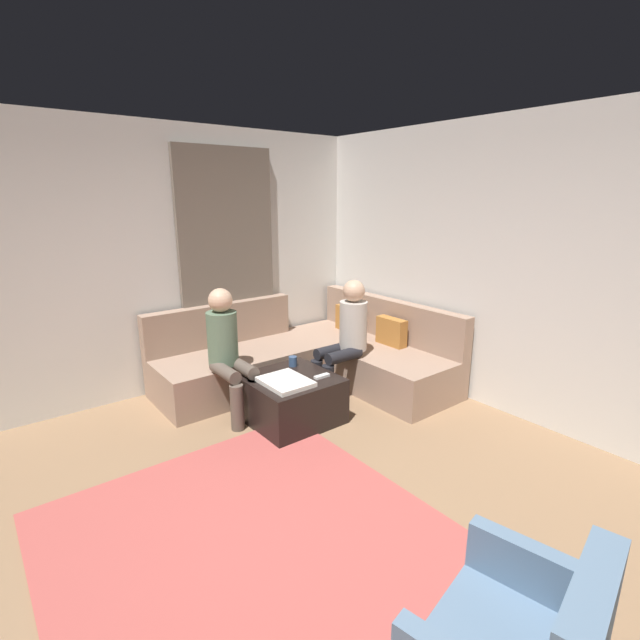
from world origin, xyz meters
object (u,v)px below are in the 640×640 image
object	(u,v)px
sectional_couch	(312,358)
person_on_couch_side	(228,348)
coffee_mug	(293,361)
game_remote	(322,376)
person_on_couch_back	(346,334)
ottoman	(291,399)

from	to	relation	value
sectional_couch	person_on_couch_side	bearing A→B (deg)	-82.23
coffee_mug	person_on_couch_side	world-z (taller)	person_on_couch_side
game_remote	person_on_couch_side	world-z (taller)	person_on_couch_side
sectional_couch	person_on_couch_back	world-z (taller)	person_on_couch_back
coffee_mug	person_on_couch_side	distance (m)	0.64
ottoman	game_remote	size ratio (longest dim) A/B	5.07
coffee_mug	person_on_couch_side	bearing A→B (deg)	-111.76
ottoman	coffee_mug	bearing A→B (deg)	140.71
game_remote	person_on_couch_back	bearing A→B (deg)	118.21
ottoman	person_on_couch_back	bearing A→B (deg)	98.01
sectional_couch	ottoman	size ratio (longest dim) A/B	3.36
person_on_couch_side	ottoman	bearing A→B (deg)	130.78
person_on_couch_side	game_remote	bearing A→B (deg)	134.01
coffee_mug	game_remote	distance (m)	0.40
sectional_couch	ottoman	xyz separation A→B (m)	(0.59, -0.70, -0.07)
sectional_couch	game_remote	distance (m)	0.92
sectional_couch	coffee_mug	size ratio (longest dim) A/B	26.84
game_remote	sectional_couch	bearing A→B (deg)	148.25
ottoman	person_on_couch_back	xyz separation A→B (m)	(-0.11, 0.75, 0.45)
ottoman	game_remote	xyz separation A→B (m)	(0.18, 0.22, 0.22)
coffee_mug	game_remote	world-z (taller)	coffee_mug
game_remote	person_on_couch_back	world-z (taller)	person_on_couch_back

